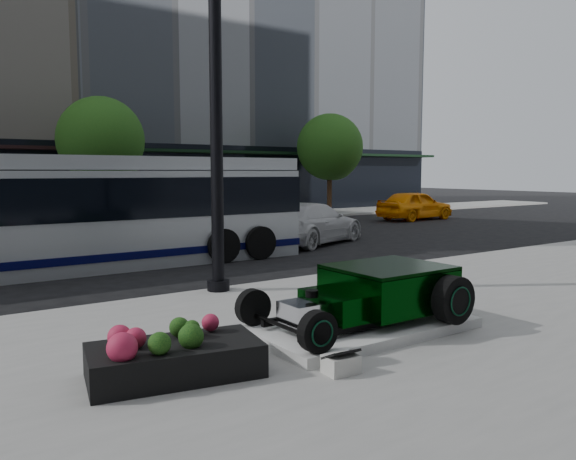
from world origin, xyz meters
TOP-DOWN VIEW (x-y plane):
  - ground at (0.00, 0.00)m, footprint 120.00×120.00m
  - sidewalk_far at (0.00, 14.00)m, footprint 70.00×4.00m
  - street_trees at (1.15, 13.07)m, footprint 29.80×3.80m
  - display_plinth at (-0.83, -6.14)m, footprint 3.40×1.80m
  - hot_rod at (-0.49, -6.14)m, footprint 3.22×2.00m
  - info_plaque at (-2.23, -7.32)m, footprint 0.42×0.33m
  - lamppost at (-1.24, -2.28)m, footprint 0.46×0.46m
  - flower_planter at (-3.92, -6.29)m, footprint 2.14×1.35m
  - transit_bus at (-2.56, 2.67)m, footprint 12.12×2.88m
  - white_sedan at (5.25, 3.26)m, footprint 5.45×3.84m
  - yellow_taxi at (15.69, 7.97)m, footprint 4.60×2.05m

SIDE VIEW (x-z plane):
  - ground at x=0.00m, z-range 0.00..0.00m
  - sidewalk_far at x=0.00m, z-range 0.00..0.12m
  - display_plinth at x=-0.83m, z-range 0.12..0.27m
  - info_plaque at x=-2.23m, z-range 0.09..0.40m
  - flower_planter at x=-3.92m, z-range 0.03..0.68m
  - hot_rod at x=-0.49m, z-range 0.29..1.10m
  - white_sedan at x=5.25m, z-range 0.00..1.46m
  - yellow_taxi at x=15.69m, z-range 0.00..1.54m
  - transit_bus at x=-2.56m, z-range 0.02..2.95m
  - street_trees at x=1.15m, z-range 0.92..6.62m
  - lamppost at x=-1.24m, z-range -0.19..8.09m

